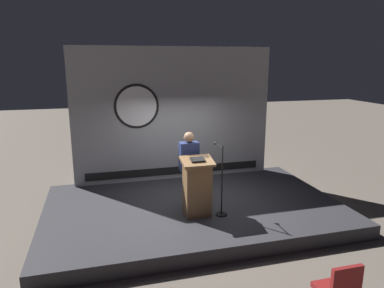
{
  "coord_description": "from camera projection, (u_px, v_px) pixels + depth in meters",
  "views": [
    {
      "loc": [
        -1.95,
        -7.08,
        3.4
      ],
      "look_at": [
        -0.08,
        -0.18,
        1.71
      ],
      "focal_mm": 33.04,
      "sensor_mm": 36.0,
      "label": 1
    }
  ],
  "objects": [
    {
      "name": "ground_plane",
      "position": [
        193.0,
        216.0,
        7.93
      ],
      "size": [
        40.0,
        40.0,
        0.0
      ],
      "primitive_type": "plane",
      "color": "#6B6056"
    },
    {
      "name": "stage_platform",
      "position": [
        193.0,
        210.0,
        7.89
      ],
      "size": [
        6.4,
        4.0,
        0.3
      ],
      "primitive_type": "cube",
      "color": "#333338",
      "rests_on": "ground"
    },
    {
      "name": "banner_display",
      "position": [
        174.0,
        115.0,
        9.19
      ],
      "size": [
        5.21,
        0.12,
        3.45
      ],
      "color": "#9E9EA3",
      "rests_on": "stage_platform"
    },
    {
      "name": "podium",
      "position": [
        197.0,
        187.0,
        7.15
      ],
      "size": [
        0.64,
        0.5,
        1.22
      ],
      "color": "olive",
      "rests_on": "stage_platform"
    },
    {
      "name": "speaker_person",
      "position": [
        189.0,
        169.0,
        7.53
      ],
      "size": [
        0.4,
        0.26,
        1.64
      ],
      "color": "black",
      "rests_on": "stage_platform"
    },
    {
      "name": "microphone_stand",
      "position": [
        221.0,
        190.0,
        7.21
      ],
      "size": [
        0.24,
        0.6,
        1.46
      ],
      "color": "black",
      "rests_on": "stage_platform"
    }
  ]
}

